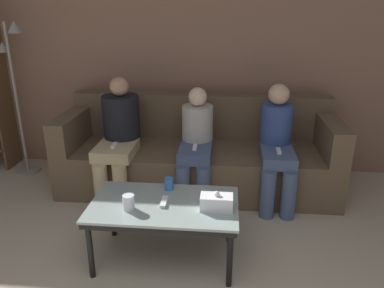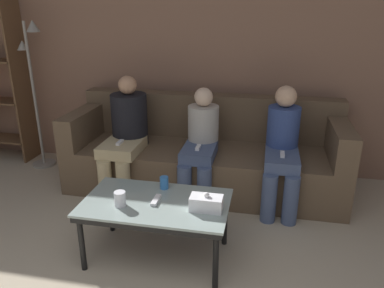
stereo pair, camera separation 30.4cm
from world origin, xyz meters
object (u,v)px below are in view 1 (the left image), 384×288
object	(u,v)px
coffee_table	(164,208)
seated_person_mid_left	(196,142)
tissue_box	(216,202)
seated_person_mid_right	(277,142)
cup_near_right	(169,184)
game_remote	(164,202)
couch	(198,155)
cup_near_left	(129,202)
standing_lamp	(16,84)
seated_person_left_end	(119,133)

from	to	relation	value
coffee_table	seated_person_mid_left	distance (m)	1.02
tissue_box	seated_person_mid_right	distance (m)	1.17
cup_near_right	tissue_box	size ratio (longest dim) A/B	0.43
game_remote	seated_person_mid_left	xyz separation A→B (m)	(0.14, 1.00, 0.09)
cup_near_right	couch	bearing A→B (deg)	82.55
cup_near_right	coffee_table	bearing A→B (deg)	-90.91
tissue_box	game_remote	bearing A→B (deg)	173.19
seated_person_mid_left	seated_person_mid_right	size ratio (longest dim) A/B	0.96
cup_near_left	cup_near_right	size ratio (longest dim) A/B	1.13
standing_lamp	seated_person_mid_right	distance (m)	2.73
couch	cup_near_left	bearing A→B (deg)	-104.95
tissue_box	cup_near_left	bearing A→B (deg)	-173.73
standing_lamp	seated_person_left_end	xyz separation A→B (m)	(1.18, -0.36, -0.38)
game_remote	seated_person_mid_left	world-z (taller)	seated_person_mid_left
seated_person_left_end	seated_person_mid_right	distance (m)	1.49
cup_near_right	seated_person_mid_right	xyz separation A→B (m)	(0.88, 0.79, 0.07)
game_remote	standing_lamp	distance (m)	2.32
standing_lamp	seated_person_left_end	distance (m)	1.29
cup_near_left	tissue_box	distance (m)	0.59
couch	cup_near_right	distance (m)	1.06
seated_person_mid_right	cup_near_left	bearing A→B (deg)	-135.00
couch	game_remote	size ratio (longest dim) A/B	17.98
coffee_table	standing_lamp	bearing A→B (deg)	142.04
cup_near_right	cup_near_left	bearing A→B (deg)	-125.56
coffee_table	cup_near_right	world-z (taller)	cup_near_right
seated_person_mid_left	standing_lamp	bearing A→B (deg)	168.54
seated_person_mid_right	tissue_box	bearing A→B (deg)	-116.37
cup_near_right	standing_lamp	distance (m)	2.20
seated_person_mid_right	seated_person_mid_left	bearing A→B (deg)	179.72
game_remote	seated_person_left_end	xyz separation A→B (m)	(-0.61, 1.03, 0.14)
game_remote	standing_lamp	xyz separation A→B (m)	(-1.78, 1.39, 0.53)
seated_person_left_end	seated_person_mid_left	bearing A→B (deg)	-1.93
cup_near_left	seated_person_mid_right	distance (m)	1.57
couch	cup_near_right	size ratio (longest dim) A/B	28.67
tissue_box	cup_near_right	bearing A→B (deg)	145.41
coffee_table	cup_near_left	bearing A→B (deg)	-153.96
tissue_box	seated_person_left_end	world-z (taller)	seated_person_left_end
tissue_box	standing_lamp	distance (m)	2.63
coffee_table	game_remote	bearing A→B (deg)	-85.24
couch	seated_person_left_end	bearing A→B (deg)	-163.61
game_remote	tissue_box	bearing A→B (deg)	-6.81
cup_near_right	seated_person_mid_left	xyz separation A→B (m)	(0.14, 0.79, 0.05)
tissue_box	seated_person_mid_right	xyz separation A→B (m)	(0.52, 1.04, 0.07)
couch	seated_person_mid_left	world-z (taller)	seated_person_mid_left
tissue_box	coffee_table	bearing A→B (deg)	173.19
tissue_box	seated_person_mid_right	size ratio (longest dim) A/B	0.20
standing_lamp	seated_person_mid_left	xyz separation A→B (m)	(1.92, -0.39, -0.44)
cup_near_left	seated_person_mid_right	world-z (taller)	seated_person_mid_right
seated_person_left_end	coffee_table	bearing A→B (deg)	-59.45
seated_person_left_end	cup_near_left	bearing A→B (deg)	-71.35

